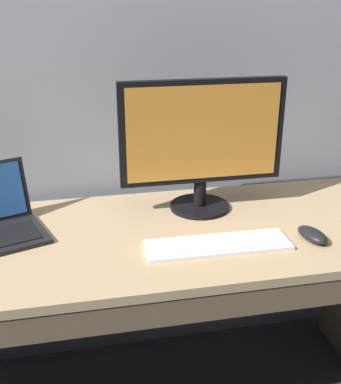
# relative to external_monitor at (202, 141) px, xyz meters

# --- Properties ---
(back_wall) EXTENTS (4.33, 0.04, 2.72)m
(back_wall) POSITION_rel_external_monitor_xyz_m (-0.24, 0.27, 0.34)
(back_wall) COLOR gray
(back_wall) RESTS_ON ground
(desk) EXTENTS (1.83, 0.69, 0.76)m
(desk) POSITION_rel_external_monitor_xyz_m (-0.24, -0.16, -0.44)
(desk) COLOR tan
(desk) RESTS_ON ground
(external_monitor) EXTENTS (0.58, 0.22, 0.47)m
(external_monitor) POSITION_rel_external_monitor_xyz_m (0.00, 0.00, 0.00)
(external_monitor) COLOR black
(external_monitor) RESTS_ON desk
(wired_keyboard) EXTENTS (0.45, 0.14, 0.01)m
(wired_keyboard) POSITION_rel_external_monitor_xyz_m (-0.02, -0.28, -0.25)
(wired_keyboard) COLOR white
(wired_keyboard) RESTS_ON desk
(computer_mouse) EXTENTS (0.09, 0.13, 0.04)m
(computer_mouse) POSITION_rel_external_monitor_xyz_m (0.29, -0.30, -0.24)
(computer_mouse) COLOR black
(computer_mouse) RESTS_ON desk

